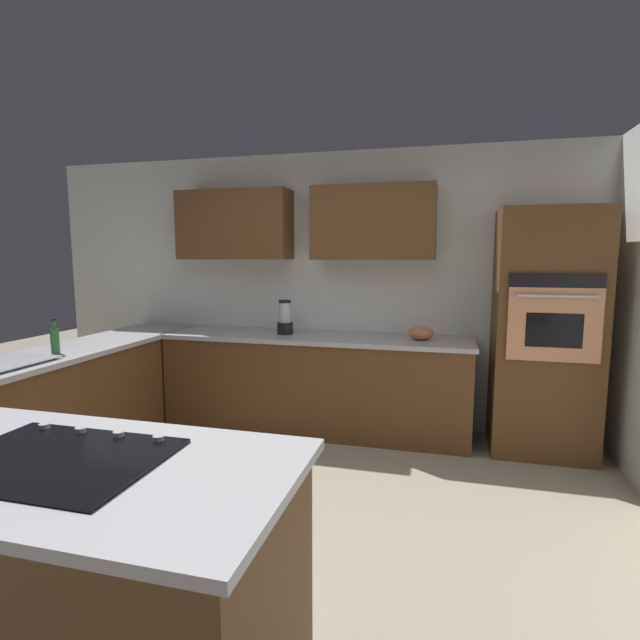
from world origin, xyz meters
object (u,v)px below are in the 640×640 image
Objects in this scene: cooktop at (57,458)px; dish_soap_bottle at (55,340)px; wall_oven at (545,333)px; blender at (285,319)px; mixing_bowl at (421,333)px.

cooktop is 2.82× the size of dish_soap_bottle.
cooktop is at bearing 133.07° from dish_soap_bottle.
wall_oven is 7.45× the size of dish_soap_bottle.
wall_oven is 6.27× the size of blender.
wall_oven reaches higher than dish_soap_bottle.
blender is (0.12, -2.92, 0.13)m from cooktop.
wall_oven is 8.96× the size of mixing_bowl.
blender reaches higher than mixing_bowl.
blender is at bearing -0.83° from wall_oven.
mixing_bowl is at bearing -1.86° from wall_oven.
mixing_bowl is at bearing -111.15° from cooktop.
mixing_bowl is (-1.13, -2.92, 0.05)m from cooktop.
blender is (2.25, -0.03, 0.03)m from wall_oven.
cooktop is (2.13, 2.88, -0.10)m from wall_oven.
wall_oven is at bearing -126.43° from cooktop.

